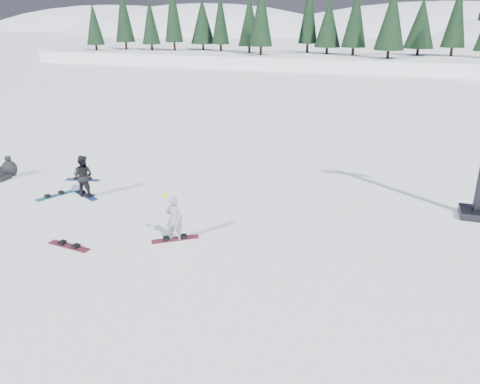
% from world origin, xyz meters
% --- Properties ---
extents(ground, '(420.00, 420.00, 0.00)m').
position_xyz_m(ground, '(0.00, 0.00, 0.00)').
color(ground, white).
rests_on(ground, ground).
extents(alpine_backdrop, '(412.50, 227.00, 53.20)m').
position_xyz_m(alpine_backdrop, '(-11.72, 189.17, -13.97)').
color(alpine_backdrop, white).
rests_on(alpine_backdrop, ground).
extents(snowboarder_woman, '(0.61, 0.48, 1.62)m').
position_xyz_m(snowboarder_woman, '(2.79, -0.42, 0.76)').
color(snowboarder_woman, gray).
rests_on(snowboarder_woman, ground).
extents(snowboarder_man, '(0.90, 0.75, 1.67)m').
position_xyz_m(snowboarder_man, '(-2.32, 1.89, 0.83)').
color(snowboarder_man, black).
rests_on(snowboarder_man, ground).
extents(seated_rider, '(0.77, 1.18, 0.95)m').
position_xyz_m(seated_rider, '(-6.95, 2.74, 0.37)').
color(seated_rider, black).
rests_on(seated_rider, ground).
extents(gear_bag, '(0.52, 0.43, 0.30)m').
position_xyz_m(gear_bag, '(-7.65, 3.00, 0.15)').
color(gear_bag, black).
rests_on(gear_bag, ground).
extents(snowboard_woman, '(1.38, 1.10, 0.03)m').
position_xyz_m(snowboard_woman, '(2.80, -0.42, 0.01)').
color(snowboard_woman, maroon).
rests_on(snowboard_woman, ground).
extents(snowboard_man, '(1.47, 0.90, 0.03)m').
position_xyz_m(snowboard_man, '(-2.32, 1.89, 0.01)').
color(snowboard_man, navy).
rests_on(snowboard_man, ground).
extents(snowboard_loose_a, '(0.87, 1.48, 0.03)m').
position_xyz_m(snowboard_loose_a, '(-3.45, 1.44, 0.01)').
color(snowboard_loose_a, teal).
rests_on(snowboard_loose_a, ground).
extents(snowboard_loose_b, '(1.52, 0.43, 0.03)m').
position_xyz_m(snowboard_loose_b, '(-0.08, -1.94, 0.01)').
color(snowboard_loose_b, maroon).
rests_on(snowboard_loose_b, ground).
extents(snowboard_loose_c, '(1.52, 0.61, 0.03)m').
position_xyz_m(snowboard_loose_c, '(-3.60, 3.41, 0.01)').
color(snowboard_loose_c, '#194E8C').
rests_on(snowboard_loose_c, ground).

